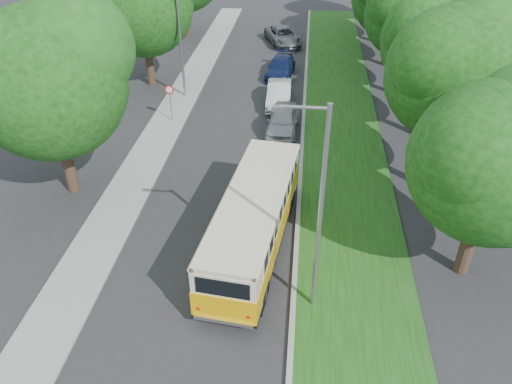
# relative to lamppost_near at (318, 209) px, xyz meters

# --- Properties ---
(ground) EXTENTS (120.00, 120.00, 0.00)m
(ground) POSITION_rel_lamppost_near_xyz_m (-4.21, 2.50, -4.37)
(ground) COLOR #2A2A2D
(ground) RESTS_ON ground
(curb) EXTENTS (0.20, 70.00, 0.15)m
(curb) POSITION_rel_lamppost_near_xyz_m (-0.61, 7.50, -4.29)
(curb) COLOR gray
(curb) RESTS_ON ground
(grass_verge) EXTENTS (4.50, 70.00, 0.13)m
(grass_verge) POSITION_rel_lamppost_near_xyz_m (1.74, 7.50, -4.30)
(grass_verge) COLOR #1B4412
(grass_verge) RESTS_ON ground
(sidewalk) EXTENTS (2.20, 70.00, 0.12)m
(sidewalk) POSITION_rel_lamppost_near_xyz_m (-9.01, 7.50, -4.31)
(sidewalk) COLOR gray
(sidewalk) RESTS_ON ground
(treeline) EXTENTS (24.27, 41.91, 9.46)m
(treeline) POSITION_rel_lamppost_near_xyz_m (-1.06, 20.49, 1.56)
(treeline) COLOR #332319
(treeline) RESTS_ON ground
(lamppost_near) EXTENTS (1.71, 0.16, 8.00)m
(lamppost_near) POSITION_rel_lamppost_near_xyz_m (0.00, 0.00, 0.00)
(lamppost_near) COLOR gray
(lamppost_near) RESTS_ON ground
(lamppost_far) EXTENTS (1.71, 0.16, 7.50)m
(lamppost_far) POSITION_rel_lamppost_near_xyz_m (-8.91, 18.50, -0.25)
(lamppost_far) COLOR gray
(lamppost_far) RESTS_ON ground
(warning_sign) EXTENTS (0.56, 0.10, 2.50)m
(warning_sign) POSITION_rel_lamppost_near_xyz_m (-8.71, 14.48, -2.66)
(warning_sign) COLOR gray
(warning_sign) RESTS_ON ground
(vintage_bus) EXTENTS (3.46, 9.52, 2.76)m
(vintage_bus) POSITION_rel_lamppost_near_xyz_m (-2.39, 3.01, -2.99)
(vintage_bus) COLOR #FAB407
(vintage_bus) RESTS_ON ground
(car_silver) EXTENTS (1.94, 4.41, 1.48)m
(car_silver) POSITION_rel_lamppost_near_xyz_m (-1.82, 13.92, -3.63)
(car_silver) COLOR #ABABB0
(car_silver) RESTS_ON ground
(car_white) EXTENTS (1.60, 4.40, 1.44)m
(car_white) POSITION_rel_lamppost_near_xyz_m (-2.30, 17.88, -3.65)
(car_white) COLOR silver
(car_white) RESTS_ON ground
(car_blue) EXTENTS (2.25, 4.74, 1.33)m
(car_blue) POSITION_rel_lamppost_near_xyz_m (-2.53, 23.17, -3.70)
(car_blue) COLOR #121F50
(car_blue) RESTS_ON ground
(car_grey) EXTENTS (3.93, 5.57, 1.41)m
(car_grey) POSITION_rel_lamppost_near_xyz_m (-2.79, 30.97, -3.66)
(car_grey) COLOR #595B60
(car_grey) RESTS_ON ground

